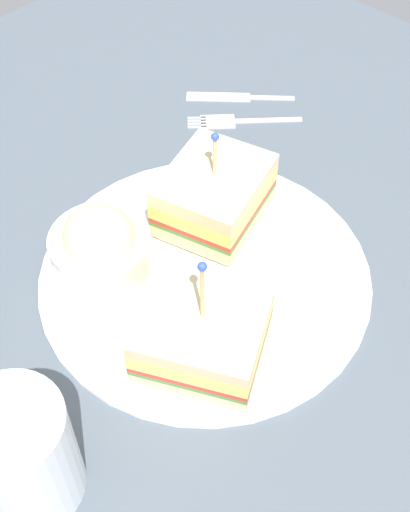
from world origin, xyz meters
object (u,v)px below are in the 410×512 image
(sandwich_half_front, at_px, (214,195))
(coleslaw_bowl, at_px, (100,246))
(knife, at_px, (234,97))
(fork, at_px, (232,121))
(drink_glass, at_px, (23,457))
(sandwich_half_back, at_px, (203,333))
(plate, at_px, (205,274))

(sandwich_half_front, xyz_separation_m, coleslaw_bowl, (0.03, 0.11, -0.00))
(knife, bearing_deg, sandwich_half_front, 124.66)
(knife, bearing_deg, fork, 126.40)
(sandwich_half_front, height_order, drink_glass, sandwich_half_front)
(knife, bearing_deg, coleslaw_bowl, 105.72)
(drink_glass, height_order, fork, drink_glass)
(coleslaw_bowl, height_order, fork, coleslaw_bowl)
(drink_glass, bearing_deg, knife, -67.04)
(sandwich_half_back, bearing_deg, plate, -49.29)
(sandwich_half_front, height_order, fork, sandwich_half_front)
(plate, xyz_separation_m, sandwich_half_back, (-0.05, 0.06, 0.03))
(plate, height_order, sandwich_half_front, sandwich_half_front)
(coleslaw_bowl, bearing_deg, plate, -143.31)
(fork, bearing_deg, drink_glass, 111.63)
(sandwich_half_front, distance_m, fork, 0.15)
(sandwich_half_front, xyz_separation_m, drink_glass, (-0.07, 0.27, 0.01))
(sandwich_half_front, height_order, sandwich_half_back, sandwich_half_back)
(coleslaw_bowl, height_order, knife, coleslaw_bowl)
(fork, height_order, knife, same)
(fork, bearing_deg, sandwich_half_front, 124.16)
(sandwich_half_back, relative_size, coleslaw_bowl, 1.40)
(coleslaw_bowl, xyz_separation_m, fork, (0.05, -0.23, -0.03))
(drink_glass, bearing_deg, coleslaw_bowl, -56.92)
(plate, xyz_separation_m, drink_glass, (-0.04, 0.22, 0.04))
(coleslaw_bowl, xyz_separation_m, knife, (0.07, -0.26, -0.03))
(sandwich_half_front, distance_m, sandwich_half_back, 0.15)
(plate, distance_m, sandwich_half_front, 0.07)
(sandwich_half_back, bearing_deg, drink_glass, 83.91)
(sandwich_half_back, relative_size, knife, 1.24)
(sandwich_half_front, relative_size, fork, 1.21)
(fork, bearing_deg, knife, -53.60)
(drink_glass, xyz_separation_m, fork, (0.15, -0.39, -0.04))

